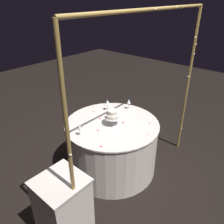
{
  "coord_description": "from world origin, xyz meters",
  "views": [
    {
      "loc": [
        2.04,
        1.77,
        2.37
      ],
      "look_at": [
        0.0,
        0.0,
        0.95
      ],
      "focal_mm": 36.18,
      "sensor_mm": 36.0,
      "label": 1
    }
  ],
  "objects_px": {
    "decorative_arch": "(148,82)",
    "wine_glass_0": "(110,109)",
    "wine_glass_1": "(108,102)",
    "side_table": "(64,210)",
    "wine_glass_2": "(80,127)",
    "tiered_cake": "(113,115)",
    "wine_glass_3": "(129,102)",
    "main_table": "(112,146)"
  },
  "relations": [
    {
      "from": "decorative_arch",
      "to": "wine_glass_0",
      "type": "relative_size",
      "value": 15.17
    },
    {
      "from": "decorative_arch",
      "to": "wine_glass_1",
      "type": "distance_m",
      "value": 1.07
    },
    {
      "from": "side_table",
      "to": "wine_glass_2",
      "type": "relative_size",
      "value": 5.21
    },
    {
      "from": "side_table",
      "to": "wine_glass_1",
      "type": "distance_m",
      "value": 1.66
    },
    {
      "from": "tiered_cake",
      "to": "wine_glass_2",
      "type": "relative_size",
      "value": 1.42
    },
    {
      "from": "side_table",
      "to": "wine_glass_2",
      "type": "distance_m",
      "value": 0.96
    },
    {
      "from": "side_table",
      "to": "wine_glass_2",
      "type": "xyz_separation_m",
      "value": [
        -0.68,
        -0.47,
        0.48
      ]
    },
    {
      "from": "wine_glass_0",
      "to": "wine_glass_2",
      "type": "relative_size",
      "value": 1.0
    },
    {
      "from": "wine_glass_1",
      "to": "side_table",
      "type": "bearing_deg",
      "value": 25.25
    },
    {
      "from": "wine_glass_1",
      "to": "wine_glass_2",
      "type": "bearing_deg",
      "value": 15.18
    },
    {
      "from": "wine_glass_1",
      "to": "wine_glass_3",
      "type": "xyz_separation_m",
      "value": [
        -0.24,
        0.22,
        -0.01
      ]
    },
    {
      "from": "main_table",
      "to": "wine_glass_0",
      "type": "relative_size",
      "value": 8.48
    },
    {
      "from": "wine_glass_1",
      "to": "tiered_cake",
      "type": "bearing_deg",
      "value": 50.87
    },
    {
      "from": "decorative_arch",
      "to": "wine_glass_2",
      "type": "bearing_deg",
      "value": -52.5
    },
    {
      "from": "decorative_arch",
      "to": "wine_glass_0",
      "type": "distance_m",
      "value": 0.94
    },
    {
      "from": "wine_glass_2",
      "to": "main_table",
      "type": "bearing_deg",
      "value": 167.4
    },
    {
      "from": "tiered_cake",
      "to": "wine_glass_0",
      "type": "height_order",
      "value": "tiered_cake"
    },
    {
      "from": "side_table",
      "to": "wine_glass_1",
      "type": "xyz_separation_m",
      "value": [
        -1.43,
        -0.68,
        0.5
      ]
    },
    {
      "from": "main_table",
      "to": "wine_glass_3",
      "type": "distance_m",
      "value": 0.72
    },
    {
      "from": "main_table",
      "to": "tiered_cake",
      "type": "xyz_separation_m",
      "value": [
        0.01,
        0.02,
        0.53
      ]
    },
    {
      "from": "side_table",
      "to": "wine_glass_3",
      "type": "height_order",
      "value": "wine_glass_3"
    },
    {
      "from": "wine_glass_0",
      "to": "wine_glass_2",
      "type": "distance_m",
      "value": 0.64
    },
    {
      "from": "tiered_cake",
      "to": "wine_glass_3",
      "type": "relative_size",
      "value": 1.34
    },
    {
      "from": "wine_glass_1",
      "to": "wine_glass_3",
      "type": "distance_m",
      "value": 0.33
    },
    {
      "from": "decorative_arch",
      "to": "wine_glass_0",
      "type": "xyz_separation_m",
      "value": [
        -0.15,
        -0.7,
        -0.61
      ]
    },
    {
      "from": "side_table",
      "to": "tiered_cake",
      "type": "height_order",
      "value": "tiered_cake"
    },
    {
      "from": "side_table",
      "to": "wine_glass_1",
      "type": "bearing_deg",
      "value": -154.75
    },
    {
      "from": "tiered_cake",
      "to": "decorative_arch",
      "type": "bearing_deg",
      "value": 91.67
    },
    {
      "from": "decorative_arch",
      "to": "wine_glass_0",
      "type": "bearing_deg",
      "value": -101.93
    },
    {
      "from": "side_table",
      "to": "wine_glass_3",
      "type": "relative_size",
      "value": 4.93
    },
    {
      "from": "decorative_arch",
      "to": "side_table",
      "type": "relative_size",
      "value": 2.9
    },
    {
      "from": "tiered_cake",
      "to": "wine_glass_1",
      "type": "xyz_separation_m",
      "value": [
        -0.27,
        -0.34,
        -0.01
      ]
    },
    {
      "from": "wine_glass_1",
      "to": "wine_glass_2",
      "type": "xyz_separation_m",
      "value": [
        0.75,
        0.2,
        -0.02
      ]
    },
    {
      "from": "wine_glass_3",
      "to": "side_table",
      "type": "bearing_deg",
      "value": 15.1
    },
    {
      "from": "tiered_cake",
      "to": "wine_glass_1",
      "type": "bearing_deg",
      "value": -129.13
    },
    {
      "from": "tiered_cake",
      "to": "wine_glass_1",
      "type": "distance_m",
      "value": 0.43
    },
    {
      "from": "main_table",
      "to": "tiered_cake",
      "type": "relative_size",
      "value": 5.96
    },
    {
      "from": "main_table",
      "to": "wine_glass_2",
      "type": "xyz_separation_m",
      "value": [
        0.49,
        -0.11,
        0.5
      ]
    },
    {
      "from": "wine_glass_2",
      "to": "side_table",
      "type": "bearing_deg",
      "value": 34.67
    },
    {
      "from": "wine_glass_0",
      "to": "wine_glass_3",
      "type": "height_order",
      "value": "wine_glass_3"
    },
    {
      "from": "main_table",
      "to": "side_table",
      "type": "bearing_deg",
      "value": 17.13
    },
    {
      "from": "decorative_arch",
      "to": "side_table",
      "type": "height_order",
      "value": "decorative_arch"
    }
  ]
}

